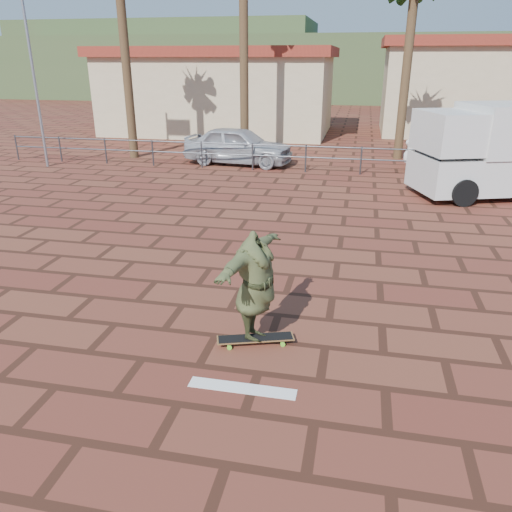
{
  "coord_description": "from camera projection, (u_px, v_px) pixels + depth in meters",
  "views": [
    {
      "loc": [
        1.96,
        -6.37,
        3.94
      ],
      "look_at": [
        0.35,
        1.37,
        0.8
      ],
      "focal_mm": 35.0,
      "sensor_mm": 36.0,
      "label": 1
    }
  ],
  "objects": [
    {
      "name": "ground",
      "position": [
        216.0,
        335.0,
        7.62
      ],
      "size": [
        120.0,
        120.0,
        0.0
      ],
      "primitive_type": "plane",
      "color": "brown",
      "rests_on": "ground"
    },
    {
      "name": "paint_stripe",
      "position": [
        242.0,
        388.0,
        6.39
      ],
      "size": [
        1.4,
        0.22,
        0.01
      ],
      "primitive_type": "cube",
      "color": "white",
      "rests_on": "ground"
    },
    {
      "name": "guardrail",
      "position": [
        306.0,
        154.0,
        18.29
      ],
      "size": [
        24.06,
        0.06,
        1.0
      ],
      "color": "#47494F",
      "rests_on": "ground"
    },
    {
      "name": "flagpole",
      "position": [
        31.0,
        37.0,
        17.79
      ],
      "size": [
        1.3,
        0.1,
        8.0
      ],
      "color": "gray",
      "rests_on": "ground"
    },
    {
      "name": "building_west",
      "position": [
        220.0,
        90.0,
        27.93
      ],
      "size": [
        12.6,
        7.6,
        4.5
      ],
      "color": "beige",
      "rests_on": "ground"
    },
    {
      "name": "building_east",
      "position": [
        479.0,
        86.0,
        27.0
      ],
      "size": [
        10.6,
        6.6,
        5.0
      ],
      "color": "beige",
      "rests_on": "ground"
    },
    {
      "name": "hill_front",
      "position": [
        348.0,
        68.0,
        52.0
      ],
      "size": [
        70.0,
        18.0,
        6.0
      ],
      "primitive_type": "cube",
      "color": "#384C28",
      "rests_on": "ground"
    },
    {
      "name": "hill_back",
      "position": [
        169.0,
        58.0,
        61.26
      ],
      "size": [
        35.0,
        14.0,
        8.0
      ],
      "primitive_type": "cube",
      "color": "#384C28",
      "rests_on": "ground"
    },
    {
      "name": "longboard",
      "position": [
        255.0,
        338.0,
        7.36
      ],
      "size": [
        1.15,
        0.59,
        0.11
      ],
      "rotation": [
        0.0,
        0.0,
        0.32
      ],
      "color": "olive",
      "rests_on": "ground"
    },
    {
      "name": "skateboarder",
      "position": [
        255.0,
        286.0,
        7.04
      ],
      "size": [
        0.93,
        2.1,
        1.66
      ],
      "primitive_type": "imported",
      "rotation": [
        0.0,
        0.0,
        1.38
      ],
      "color": "#424927",
      "rests_on": "longboard"
    },
    {
      "name": "campervan",
      "position": [
        508.0,
        148.0,
        14.94
      ],
      "size": [
        5.67,
        3.79,
        2.72
      ],
      "rotation": [
        0.0,
        0.0,
        0.34
      ],
      "color": "silver",
      "rests_on": "ground"
    },
    {
      "name": "car_silver",
      "position": [
        238.0,
        145.0,
        19.7
      ],
      "size": [
        4.46,
        2.2,
        1.46
      ],
      "primitive_type": "imported",
      "rotation": [
        0.0,
        0.0,
        1.46
      ],
      "color": "#AAABB1",
      "rests_on": "ground"
    },
    {
      "name": "car_white",
      "position": [
        479.0,
        151.0,
        17.97
      ],
      "size": [
        5.27,
        2.87,
        1.65
      ],
      "primitive_type": "imported",
      "rotation": [
        0.0,
        0.0,
        1.33
      ],
      "color": "silver",
      "rests_on": "ground"
    }
  ]
}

